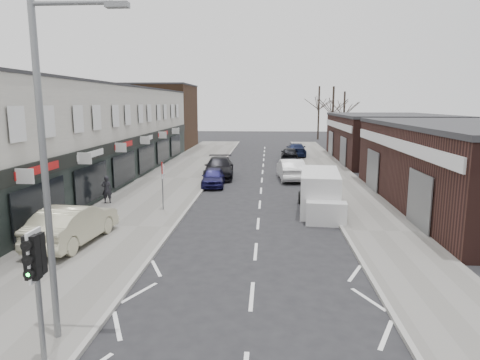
% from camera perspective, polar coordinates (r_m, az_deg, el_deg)
% --- Properties ---
extents(ground, '(160.00, 160.00, 0.00)m').
position_cam_1_polar(ground, '(11.76, 1.18, -19.38)').
color(ground, black).
rests_on(ground, ground).
extents(pavement_left, '(5.50, 64.00, 0.12)m').
position_cam_1_polar(pavement_left, '(33.51, -8.68, 0.21)').
color(pavement_left, slate).
rests_on(pavement_left, ground).
extents(pavement_right, '(3.50, 64.00, 0.12)m').
position_cam_1_polar(pavement_right, '(33.15, 12.92, -0.04)').
color(pavement_right, slate).
rests_on(pavement_right, ground).
extents(shop_terrace_left, '(8.00, 41.00, 7.10)m').
position_cam_1_polar(shop_terrace_left, '(32.90, -21.42, 5.58)').
color(shop_terrace_left, beige).
rests_on(shop_terrace_left, ground).
extents(brick_block_far, '(8.00, 10.00, 8.00)m').
position_cam_1_polar(brick_block_far, '(56.98, -10.50, 8.22)').
color(brick_block_far, '#452E1D').
rests_on(brick_block_far, ground).
extents(right_unit_far, '(10.00, 16.00, 4.50)m').
position_cam_1_polar(right_unit_far, '(45.97, 19.05, 5.21)').
color(right_unit_far, '#351C18').
rests_on(right_unit_far, ground).
extents(tree_far_a, '(3.60, 3.60, 8.00)m').
position_cam_1_polar(tree_far_a, '(59.13, 12.11, 4.35)').
color(tree_far_a, '#382D26').
rests_on(tree_far_a, ground).
extents(tree_far_b, '(3.60, 3.60, 7.50)m').
position_cam_1_polar(tree_far_b, '(65.42, 13.54, 4.83)').
color(tree_far_b, '#382D26').
rests_on(tree_far_b, ground).
extents(tree_far_c, '(3.60, 3.60, 8.50)m').
position_cam_1_polar(tree_far_c, '(70.92, 10.33, 5.35)').
color(tree_far_c, '#382D26').
rests_on(tree_far_c, ground).
extents(traffic_light, '(0.28, 0.60, 3.10)m').
position_cam_1_polar(traffic_light, '(10.11, -25.58, -10.44)').
color(traffic_light, slate).
rests_on(traffic_light, pavement_left).
extents(street_lamp, '(2.23, 0.22, 8.00)m').
position_cam_1_polar(street_lamp, '(10.71, -23.92, 2.97)').
color(street_lamp, slate).
rests_on(street_lamp, pavement_left).
extents(warning_sign, '(0.12, 0.80, 2.70)m').
position_cam_1_polar(warning_sign, '(23.19, -10.26, 1.10)').
color(warning_sign, slate).
rests_on(warning_sign, pavement_left).
extents(white_van, '(2.41, 5.78, 2.19)m').
position_cam_1_polar(white_van, '(23.44, 10.63, -1.72)').
color(white_van, silver).
rests_on(white_van, ground).
extents(sedan_on_pavement, '(2.16, 5.02, 1.61)m').
position_cam_1_polar(sedan_on_pavement, '(18.92, -21.35, -5.47)').
color(sedan_on_pavement, '#BDB997').
rests_on(sedan_on_pavement, pavement_left).
extents(pedestrian, '(0.63, 0.47, 1.58)m').
position_cam_1_polar(pedestrian, '(25.76, -17.33, -1.22)').
color(pedestrian, black).
rests_on(pedestrian, pavement_left).
extents(parked_car_left_a, '(1.77, 3.92, 1.31)m').
position_cam_1_polar(parked_car_left_a, '(30.26, -3.58, 0.38)').
color(parked_car_left_a, '#171544').
rests_on(parked_car_left_a, ground).
extents(parked_car_left_b, '(2.59, 5.61, 1.59)m').
position_cam_1_polar(parked_car_left_b, '(33.75, -2.81, 1.65)').
color(parked_car_left_b, black).
rests_on(parked_car_left_b, ground).
extents(parked_car_right_a, '(2.08, 5.02, 1.62)m').
position_cam_1_polar(parked_car_right_a, '(33.01, 6.78, 1.43)').
color(parked_car_right_a, silver).
rests_on(parked_car_right_a, ground).
extents(parked_car_right_b, '(1.80, 4.24, 1.43)m').
position_cam_1_polar(parked_car_right_b, '(43.88, 6.60, 3.48)').
color(parked_car_right_b, black).
rests_on(parked_car_right_b, ground).
extents(parked_car_right_c, '(2.20, 5.23, 1.51)m').
position_cam_1_polar(parked_car_right_c, '(47.42, 7.46, 4.00)').
color(parked_car_right_c, '#121B3A').
rests_on(parked_car_right_c, ground).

